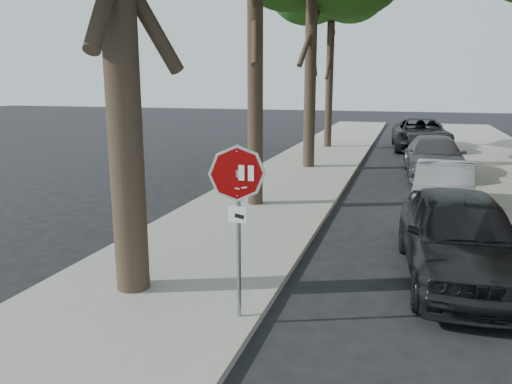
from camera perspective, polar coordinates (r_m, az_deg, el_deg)
ground at (r=7.67m, az=3.22°, el=-15.44°), size 120.00×120.00×0.00m
sidewalk_left at (r=19.36m, az=4.55°, el=1.87°), size 4.00×55.00×0.12m
curb_left at (r=19.03m, az=10.59°, el=1.53°), size 0.12×55.00×0.13m
curb_right at (r=19.07m, az=23.83°, el=0.70°), size 0.12×55.00×0.13m
stop_sign at (r=7.14m, az=-2.10°, el=-0.80°), size 0.76×0.34×2.61m
tree_far at (r=28.27m, az=8.62°, el=19.64°), size 5.29×4.91×9.33m
car_a at (r=9.91m, az=22.26°, el=-4.69°), size 2.37×5.01×1.65m
car_b at (r=14.67m, az=20.64°, el=0.32°), size 1.79×4.42×1.43m
car_c at (r=20.56m, az=19.72°, el=3.78°), size 2.44×5.37×1.52m
car_d at (r=28.57m, az=18.32°, el=6.28°), size 3.26×6.32×1.70m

